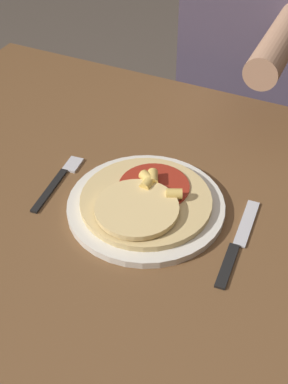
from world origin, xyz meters
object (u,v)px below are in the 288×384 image
dining_table (142,250)px  fork (59,179)px  person_diner (253,59)px  pizza (143,200)px  knife (238,243)px  plate (144,205)px

dining_table → fork: (-0.19, 0.02, 0.10)m
fork → person_diner: person_diner is taller
pizza → knife: bearing=-2.9°
plate → person_diner: size_ratio=0.23×
plate → dining_table: bearing=-76.1°
fork → person_diner: size_ratio=0.14×
pizza → plate: bearing=94.0°
knife → dining_table: bearing=-179.6°
person_diner → plate: bearing=-91.3°
dining_table → pizza: (-0.00, 0.01, 0.12)m
plate → knife: size_ratio=1.31×
dining_table → plate: 0.11m
plate → fork: bearing=179.1°
plate → person_diner: person_diner is taller
dining_table → knife: size_ratio=5.72×
dining_table → knife: 0.21m
knife → person_diner: person_diner is taller
dining_table → fork: bearing=174.3°
dining_table → plate: (-0.00, 0.02, 0.10)m
plate → fork: size_ratio=1.65×
fork → knife: (0.37, -0.02, 0.00)m
dining_table → fork: fork is taller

